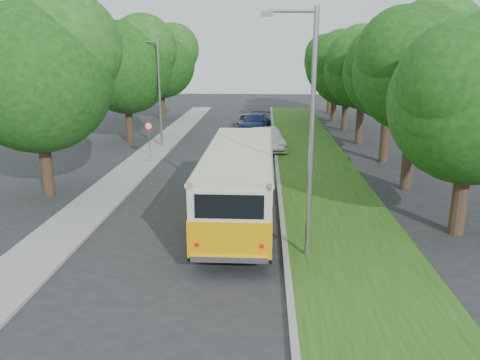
# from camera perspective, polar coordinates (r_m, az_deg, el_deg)

# --- Properties ---
(ground) EXTENTS (120.00, 120.00, 0.00)m
(ground) POSITION_cam_1_polar(r_m,az_deg,el_deg) (18.55, -5.98, -5.90)
(ground) COLOR #272729
(ground) RESTS_ON ground
(curb) EXTENTS (0.20, 70.00, 0.15)m
(curb) POSITION_cam_1_polar(r_m,az_deg,el_deg) (23.05, 4.82, -1.38)
(curb) COLOR gray
(curb) RESTS_ON ground
(grass_verge) EXTENTS (4.50, 70.00, 0.13)m
(grass_verge) POSITION_cam_1_polar(r_m,az_deg,el_deg) (23.25, 10.62, -1.47)
(grass_verge) COLOR #214F15
(grass_verge) RESTS_ON ground
(sidewalk) EXTENTS (2.20, 70.00, 0.12)m
(sidewalk) POSITION_cam_1_polar(r_m,az_deg,el_deg) (24.27, -15.42, -1.07)
(sidewalk) COLOR gray
(sidewalk) RESTS_ON ground
(treeline) EXTENTS (24.27, 41.91, 9.46)m
(treeline) POSITION_cam_1_polar(r_m,az_deg,el_deg) (35.06, 3.65, 14.11)
(treeline) COLOR #332319
(treeline) RESTS_ON ground
(lamppost_near) EXTENTS (1.71, 0.16, 8.00)m
(lamppost_near) POSITION_cam_1_polar(r_m,az_deg,el_deg) (14.81, 8.39, 6.14)
(lamppost_near) COLOR gray
(lamppost_near) RESTS_ON ground
(lamppost_far) EXTENTS (1.71, 0.16, 7.50)m
(lamppost_far) POSITION_cam_1_polar(r_m,az_deg,el_deg) (34.00, -9.96, 10.81)
(lamppost_far) COLOR gray
(lamppost_far) RESTS_ON ground
(warning_sign) EXTENTS (0.56, 0.10, 2.50)m
(warning_sign) POSITION_cam_1_polar(r_m,az_deg,el_deg) (30.36, -11.04, 5.65)
(warning_sign) COLOR gray
(warning_sign) RESTS_ON ground
(vintage_bus) EXTENTS (2.71, 10.39, 3.08)m
(vintage_bus) POSITION_cam_1_polar(r_m,az_deg,el_deg) (18.84, -0.10, -0.52)
(vintage_bus) COLOR #F5AA07
(vintage_bus) RESTS_ON ground
(car_silver) EXTENTS (3.10, 4.71, 1.49)m
(car_silver) POSITION_cam_1_polar(r_m,az_deg,el_deg) (29.92, 1.38, 3.91)
(car_silver) COLOR #B1B0B5
(car_silver) RESTS_ON ground
(car_white) EXTENTS (2.71, 4.92, 1.54)m
(car_white) POSITION_cam_1_polar(r_m,az_deg,el_deg) (32.78, 3.28, 4.95)
(car_white) COLOR silver
(car_white) RESTS_ON ground
(car_blue) EXTENTS (3.03, 5.27, 1.44)m
(car_blue) POSITION_cam_1_polar(r_m,az_deg,el_deg) (41.14, 1.90, 7.04)
(car_blue) COLOR navy
(car_blue) RESTS_ON ground
(car_grey) EXTENTS (2.50, 4.80, 1.29)m
(car_grey) POSITION_cam_1_polar(r_m,az_deg,el_deg) (42.13, 0.96, 7.14)
(car_grey) COLOR slate
(car_grey) RESTS_ON ground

